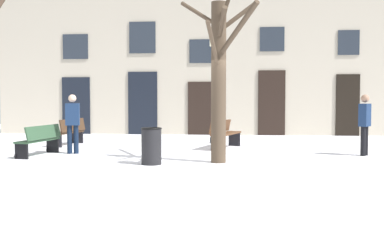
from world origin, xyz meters
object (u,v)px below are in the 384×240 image
person_crossing_plaza (365,122)px  person_near_bench (73,121)px  bench_near_lamp (40,140)px  bench_near_center_tree (68,132)px  tree_right_of_center (220,71)px  bench_facing_shops (225,133)px  litter_bin (151,146)px  streetlamp (213,77)px

person_crossing_plaza → person_near_bench: person_near_bench is taller
bench_near_lamp → bench_near_center_tree: (-0.21, 2.77, 0.01)m
bench_near_center_tree → person_near_bench: (0.96, -2.23, 0.49)m
bench_near_lamp → tree_right_of_center: bearing=88.5°
bench_facing_shops → bench_near_lamp: (-5.02, -2.27, -0.04)m
tree_right_of_center → person_crossing_plaza: size_ratio=2.84×
litter_bin → person_crossing_plaza: size_ratio=0.52×
streetlamp → bench_near_lamp: 6.35m
bench_facing_shops → bench_near_center_tree: (-5.24, 0.50, -0.03)m
bench_facing_shops → person_crossing_plaza: (3.86, -1.44, 0.46)m
streetlamp → litter_bin: (-1.23, -5.30, -1.89)m
litter_bin → person_crossing_plaza: 5.96m
litter_bin → person_crossing_plaza: person_crossing_plaza is taller
litter_bin → person_near_bench: size_ratio=0.52×
person_crossing_plaza → streetlamp: bearing=-90.8°
bench_near_center_tree → person_near_bench: person_near_bench is taller
bench_facing_shops → person_crossing_plaza: 4.14m
tree_right_of_center → bench_near_center_tree: 6.57m
bench_near_lamp → person_crossing_plaza: size_ratio=1.00×
person_crossing_plaza → person_near_bench: 8.14m
tree_right_of_center → streetlamp: tree_right_of_center is taller
streetlamp → bench_near_lamp: size_ratio=2.26×
bench_facing_shops → litter_bin: bearing=173.2°
person_crossing_plaza → bench_facing_shops: bearing=-75.1°
bench_facing_shops → tree_right_of_center: bearing=-163.2°
tree_right_of_center → bench_near_center_tree: tree_right_of_center is taller
tree_right_of_center → person_near_bench: bearing=161.3°
bench_near_center_tree → person_crossing_plaza: 9.31m
streetlamp → person_crossing_plaza: (4.30, -3.14, -1.40)m
tree_right_of_center → bench_near_lamp: 5.34m
tree_right_of_center → bench_near_center_tree: size_ratio=2.93×
bench_near_lamp → person_near_bench: person_near_bench is taller
streetlamp → person_near_bench: size_ratio=2.26×
litter_bin → person_near_bench: bearing=144.3°
tree_right_of_center → person_crossing_plaza: (3.93, 1.71, -1.30)m
tree_right_of_center → litter_bin: tree_right_of_center is taller
tree_right_of_center → person_crossing_plaza: bearing=23.6°
streetlamp → person_near_bench: (-3.84, -3.43, -1.40)m
streetlamp → person_near_bench: 5.33m
litter_bin → bench_near_center_tree: bench_near_center_tree is taller
litter_bin → bench_facing_shops: bench_facing_shops is taller
bench_near_lamp → streetlamp: bearing=139.5°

